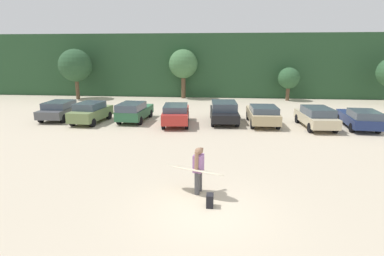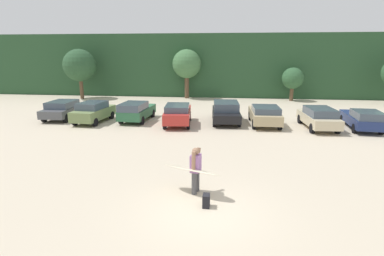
# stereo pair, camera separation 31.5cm
# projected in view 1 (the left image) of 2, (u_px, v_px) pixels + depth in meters

# --- Properties ---
(ground_plane) EXTENTS (120.00, 120.00, 0.00)m
(ground_plane) POSITION_uv_depth(u_px,v_px,m) (207.00, 211.00, 10.17)
(ground_plane) COLOR beige
(hillside_ridge) EXTENTS (108.00, 12.00, 7.16)m
(hillside_ridge) POSITION_uv_depth(u_px,v_px,m) (219.00, 64.00, 40.51)
(hillside_ridge) COLOR #284C2D
(hillside_ridge) RESTS_ON ground_plane
(tree_center_right) EXTENTS (3.55, 3.55, 5.47)m
(tree_center_right) POSITION_uv_depth(u_px,v_px,m) (75.00, 66.00, 33.80)
(tree_center_right) COLOR brown
(tree_center_right) RESTS_ON ground_plane
(tree_far_left) EXTENTS (3.19, 3.19, 5.43)m
(tree_far_left) POSITION_uv_depth(u_px,v_px,m) (183.00, 64.00, 34.34)
(tree_far_left) COLOR brown
(tree_far_left) RESTS_ON ground_plane
(tree_center_left) EXTENTS (2.26, 2.26, 3.54)m
(tree_center_left) POSITION_uv_depth(u_px,v_px,m) (289.00, 78.00, 32.94)
(tree_center_left) COLOR brown
(tree_center_left) RESTS_ON ground_plane
(parked_car_dark_gray) EXTENTS (2.02, 4.19, 1.41)m
(parked_car_dark_gray) POSITION_uv_depth(u_px,v_px,m) (60.00, 109.00, 23.99)
(parked_car_dark_gray) COLOR #4C4F54
(parked_car_dark_gray) RESTS_ON ground_plane
(parked_car_olive_green) EXTENTS (2.07, 4.05, 1.53)m
(parked_car_olive_green) POSITION_uv_depth(u_px,v_px,m) (91.00, 112.00, 22.80)
(parked_car_olive_green) COLOR #6B7F4C
(parked_car_olive_green) RESTS_ON ground_plane
(parked_car_forest_green) EXTENTS (1.96, 4.23, 1.49)m
(parked_car_forest_green) POSITION_uv_depth(u_px,v_px,m) (134.00, 111.00, 23.22)
(parked_car_forest_green) COLOR #2D6642
(parked_car_forest_green) RESTS_ON ground_plane
(parked_car_red) EXTENTS (2.16, 4.41, 1.49)m
(parked_car_red) POSITION_uv_depth(u_px,v_px,m) (176.00, 114.00, 22.12)
(parked_car_red) COLOR #B72D28
(parked_car_red) RESTS_ON ground_plane
(parked_car_black) EXTENTS (2.19, 4.49, 1.53)m
(parked_car_black) POSITION_uv_depth(u_px,v_px,m) (224.00, 111.00, 22.96)
(parked_car_black) COLOR black
(parked_car_black) RESTS_ON ground_plane
(parked_car_tan) EXTENTS (2.04, 4.38, 1.42)m
(parked_car_tan) POSITION_uv_depth(u_px,v_px,m) (263.00, 114.00, 22.15)
(parked_car_tan) COLOR tan
(parked_car_tan) RESTS_ON ground_plane
(parked_car_champagne) EXTENTS (2.02, 4.43, 1.45)m
(parked_car_champagne) POSITION_uv_depth(u_px,v_px,m) (316.00, 117.00, 21.22)
(parked_car_champagne) COLOR beige
(parked_car_champagne) RESTS_ON ground_plane
(parked_car_navy) EXTENTS (2.12, 4.60, 1.39)m
(parked_car_navy) POSITION_uv_depth(u_px,v_px,m) (359.00, 118.00, 21.01)
(parked_car_navy) COLOR navy
(parked_car_navy) RESTS_ON ground_plane
(person_adult) EXTENTS (0.41, 0.78, 1.74)m
(person_adult) POSITION_uv_depth(u_px,v_px,m) (198.00, 168.00, 11.29)
(person_adult) COLOR #4C4C51
(person_adult) RESTS_ON ground_plane
(surfboard_cream) EXTENTS (2.37, 1.47, 0.26)m
(surfboard_cream) POSITION_uv_depth(u_px,v_px,m) (194.00, 170.00, 11.20)
(surfboard_cream) COLOR beige
(backpack_dropped) EXTENTS (0.24, 0.34, 0.45)m
(backpack_dropped) POSITION_uv_depth(u_px,v_px,m) (210.00, 200.00, 10.41)
(backpack_dropped) COLOR black
(backpack_dropped) RESTS_ON ground_plane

